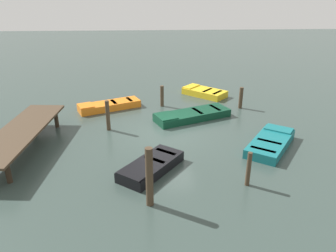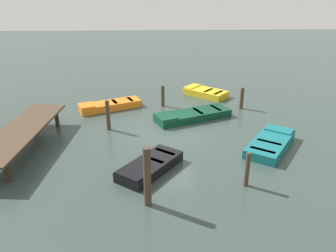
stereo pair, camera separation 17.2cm
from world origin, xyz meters
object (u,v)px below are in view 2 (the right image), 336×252
object	(u,v)px
mooring_piling_near_left	(242,98)
mooring_piling_center	(147,177)
mooring_piling_far_right	(163,96)
mooring_piling_mid_left	(108,115)
rowboat_dark_green	(192,115)
mooring_piling_far_left	(247,170)
dock_segment	(21,132)
rowboat_black	(150,166)
rowboat_yellow	(205,92)
rowboat_orange	(110,105)
rowboat_teal	(271,143)

from	to	relation	value
mooring_piling_near_left	mooring_piling_center	size ratio (longest dim) A/B	0.60
mooring_piling_far_right	mooring_piling_mid_left	bearing A→B (deg)	140.42
rowboat_dark_green	mooring_piling_far_left	world-z (taller)	mooring_piling_far_left
dock_segment	mooring_piling_far_left	xyz separation A→B (m)	(-3.24, -8.98, -0.19)
rowboat_dark_green	mooring_piling_far_right	size ratio (longest dim) A/B	3.46
rowboat_black	rowboat_dark_green	size ratio (longest dim) A/B	0.70
dock_segment	mooring_piling_far_right	bearing A→B (deg)	-44.64
rowboat_yellow	rowboat_orange	distance (m)	6.33
rowboat_black	rowboat_teal	bearing A→B (deg)	145.30
rowboat_black	mooring_piling_center	xyz separation A→B (m)	(-2.11, 0.05, 0.82)
rowboat_yellow	mooring_piling_mid_left	size ratio (longest dim) A/B	1.93
dock_segment	rowboat_dark_green	size ratio (longest dim) A/B	1.51
mooring_piling_near_left	mooring_piling_center	distance (m)	10.40
mooring_piling_center	mooring_piling_far_left	size ratio (longest dim) A/B	1.58
mooring_piling_near_left	rowboat_dark_green	bearing A→B (deg)	116.65
rowboat_dark_green	mooring_piling_center	xyz separation A→B (m)	(-7.42, 2.28, 0.82)
rowboat_orange	mooring_piling_far_left	bearing A→B (deg)	101.04
rowboat_yellow	mooring_piling_near_left	distance (m)	3.08
rowboat_teal	mooring_piling_near_left	bearing A→B (deg)	35.64
rowboat_dark_green	rowboat_teal	xyz separation A→B (m)	(-3.56, -3.06, 0.00)
rowboat_orange	mooring_piling_center	distance (m)	9.53
rowboat_teal	mooring_piling_center	distance (m)	6.65
dock_segment	mooring_piling_center	distance (m)	6.91
dock_segment	mooring_piling_mid_left	distance (m)	4.00
dock_segment	mooring_piling_center	world-z (taller)	mooring_piling_center
mooring_piling_far_right	rowboat_yellow	bearing A→B (deg)	-55.78
mooring_piling_far_left	mooring_piling_near_left	bearing A→B (deg)	-12.82
rowboat_black	mooring_piling_far_left	distance (m)	3.65
dock_segment	mooring_piling_near_left	distance (m)	11.80
rowboat_orange	mooring_piling_center	xyz separation A→B (m)	(-9.20, -2.32, 0.82)
mooring_piling_center	mooring_piling_far_left	world-z (taller)	mooring_piling_center
dock_segment	rowboat_yellow	size ratio (longest dim) A/B	2.22
rowboat_teal	mooring_piling_far_left	xyz separation A→B (m)	(-2.91, 1.86, 0.44)
dock_segment	rowboat_yellow	bearing A→B (deg)	-46.49
rowboat_teal	mooring_piling_mid_left	bearing A→B (deg)	107.72
mooring_piling_far_right	mooring_piling_near_left	bearing A→B (deg)	-97.55
mooring_piling_mid_left	mooring_piling_center	xyz separation A→B (m)	(-6.18, -2.02, 0.27)
rowboat_dark_green	mooring_piling_mid_left	world-z (taller)	mooring_piling_mid_left
rowboat_dark_green	rowboat_yellow	world-z (taller)	same
rowboat_yellow	mooring_piling_mid_left	bearing A→B (deg)	85.02
rowboat_teal	mooring_piling_near_left	xyz separation A→B (m)	(5.08, 0.04, 0.41)
rowboat_dark_green	mooring_piling_mid_left	xyz separation A→B (m)	(-1.24, 4.30, 0.55)
rowboat_yellow	rowboat_orange	size ratio (longest dim) A/B	0.80
rowboat_yellow	mooring_piling_far_right	bearing A→B (deg)	75.92
mooring_piling_mid_left	mooring_piling_center	bearing A→B (deg)	-161.93
rowboat_orange	mooring_piling_near_left	size ratio (longest dim) A/B	2.92
mooring_piling_center	rowboat_dark_green	bearing A→B (deg)	-17.09
dock_segment	rowboat_black	world-z (taller)	dock_segment
mooring_piling_mid_left	mooring_piling_far_left	size ratio (longest dim) A/B	1.16
rowboat_dark_green	mooring_piling_far_left	size ratio (longest dim) A/B	3.27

